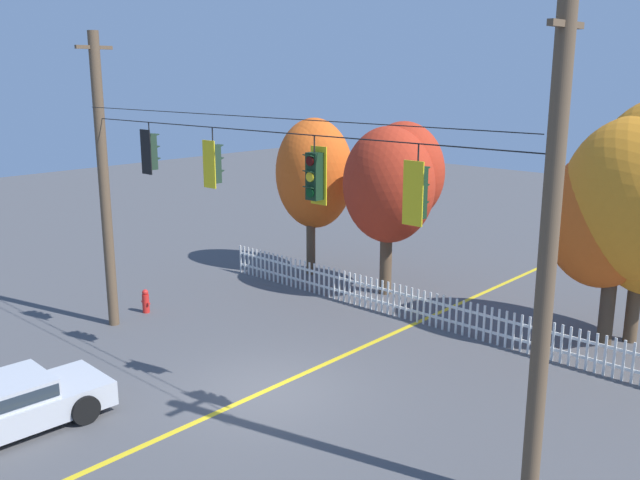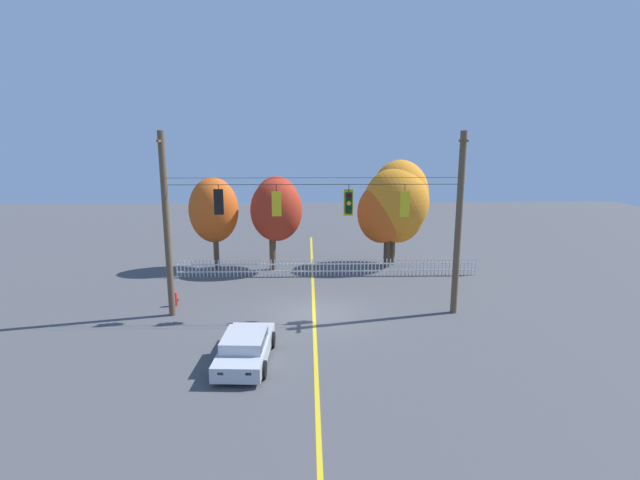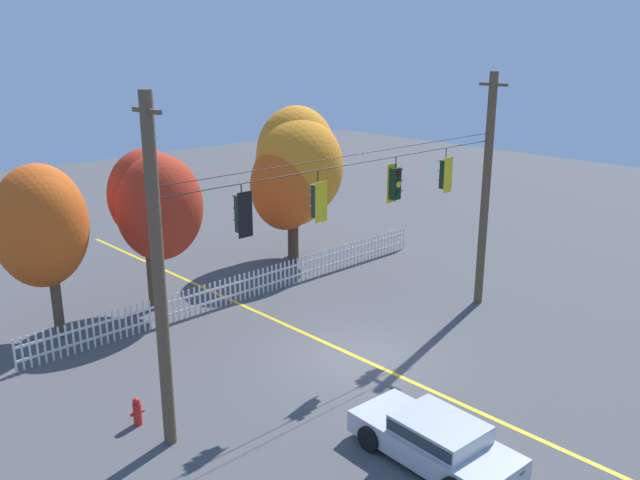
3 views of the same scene
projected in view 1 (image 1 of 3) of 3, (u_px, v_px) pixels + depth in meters
ground at (266, 391)px, 16.50m from camera, size 80.00×80.00×0.00m
lane_centerline_stripe at (266, 391)px, 16.50m from camera, size 0.16×36.00×0.01m
signal_support_span at (262, 213)px, 15.49m from camera, size 13.70×1.10×8.54m
traffic_signal_westbound_side at (150, 152)px, 18.04m from camera, size 0.43×0.38×1.34m
traffic_signal_northbound_primary at (213, 164)px, 16.36m from camera, size 0.43×0.38×1.42m
traffic_signal_eastbound_side at (315, 176)px, 14.22m from camera, size 0.43×0.38×1.44m
traffic_signal_northbound_secondary at (417, 192)px, 12.54m from camera, size 0.43×0.38×1.48m
white_picket_fence at (443, 312)px, 20.33m from camera, size 18.08×0.06×1.06m
autumn_maple_near_fence at (313, 172)px, 25.57m from camera, size 3.08×2.66×5.82m
autumn_maple_mid at (395, 180)px, 22.75m from camera, size 3.19×3.44×5.87m
autumn_oak_far_east at (614, 211)px, 18.66m from camera, size 3.54×2.94×6.11m
parked_car at (6, 405)px, 14.50m from camera, size 2.04×4.21×1.15m
fire_hydrant at (146, 301)px, 21.84m from camera, size 0.38×0.22×0.76m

